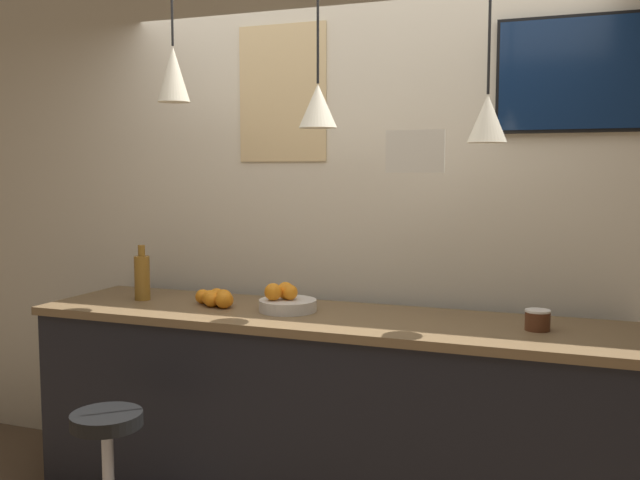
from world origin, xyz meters
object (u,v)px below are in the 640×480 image
(fruit_bowl, at_px, (286,302))
(spread_jar, at_px, (538,320))
(mounted_tv, at_px, (589,73))
(bar_stool, at_px, (108,473))
(juice_bottle, at_px, (142,277))

(fruit_bowl, xyz_separation_m, spread_jar, (1.16, 0.00, -0.00))
(spread_jar, bearing_deg, mounted_tv, 67.19)
(bar_stool, distance_m, spread_jar, 1.93)
(juice_bottle, relative_size, mounted_tv, 0.35)
(bar_stool, xyz_separation_m, juice_bottle, (-0.28, 0.68, 0.73))
(bar_stool, height_order, fruit_bowl, fruit_bowl)
(bar_stool, bearing_deg, juice_bottle, 112.60)
(spread_jar, bearing_deg, fruit_bowl, -179.81)
(fruit_bowl, relative_size, juice_bottle, 0.96)
(bar_stool, relative_size, mounted_tv, 0.79)
(juice_bottle, bearing_deg, bar_stool, -67.40)
(mounted_tv, bearing_deg, juice_bottle, -169.64)
(juice_bottle, bearing_deg, spread_jar, 0.00)
(spread_jar, distance_m, mounted_tv, 1.14)
(bar_stool, bearing_deg, fruit_bowl, 51.94)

